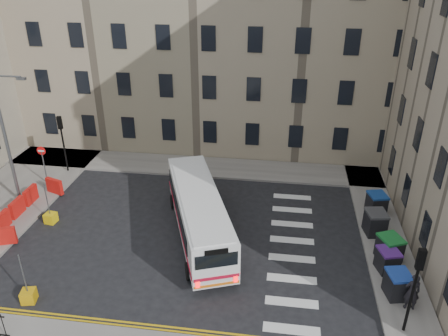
% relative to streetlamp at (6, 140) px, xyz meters
% --- Properties ---
extents(ground, '(120.00, 120.00, 0.00)m').
position_rel_streetlamp_xyz_m(ground, '(13.00, -2.00, -4.34)').
color(ground, black).
rests_on(ground, ground).
extents(pavement_north, '(36.00, 3.20, 0.15)m').
position_rel_streetlamp_xyz_m(pavement_north, '(7.00, 6.60, -4.26)').
color(pavement_north, slate).
rests_on(pavement_north, ground).
extents(pavement_east, '(2.40, 26.00, 0.15)m').
position_rel_streetlamp_xyz_m(pavement_east, '(22.00, 2.00, -4.26)').
color(pavement_east, slate).
rests_on(pavement_east, ground).
extents(terrace_north, '(38.30, 10.80, 17.20)m').
position_rel_streetlamp_xyz_m(terrace_north, '(6.00, 13.50, 4.28)').
color(terrace_north, gray).
rests_on(terrace_north, ground).
extents(traffic_light_east, '(0.28, 0.22, 4.10)m').
position_rel_streetlamp_xyz_m(traffic_light_east, '(21.60, -7.50, -1.47)').
color(traffic_light_east, black).
rests_on(traffic_light_east, pavement_east).
extents(traffic_light_nw, '(0.28, 0.22, 4.10)m').
position_rel_streetlamp_xyz_m(traffic_light_nw, '(1.00, 4.50, -1.47)').
color(traffic_light_nw, black).
rests_on(traffic_light_nw, pavement_west).
extents(streetlamp, '(0.50, 0.22, 8.14)m').
position_rel_streetlamp_xyz_m(streetlamp, '(0.00, 0.00, 0.00)').
color(streetlamp, '#595B5E').
rests_on(streetlamp, pavement_west).
extents(no_entry_north, '(0.60, 0.08, 3.00)m').
position_rel_streetlamp_xyz_m(no_entry_north, '(0.50, 2.50, -2.26)').
color(no_entry_north, '#595B5E').
rests_on(no_entry_north, pavement_west).
extents(roadworks_barriers, '(1.66, 6.26, 1.00)m').
position_rel_streetlamp_xyz_m(roadworks_barriers, '(1.16, -1.50, -3.69)').
color(roadworks_barriers, red).
rests_on(roadworks_barriers, pavement_west).
extents(bus, '(5.48, 9.87, 2.65)m').
position_rel_streetlamp_xyz_m(bus, '(11.86, -1.85, -2.81)').
color(bus, silver).
rests_on(bus, ground).
extents(wheelie_bin_a, '(1.18, 1.30, 1.24)m').
position_rel_streetlamp_xyz_m(wheelie_bin_a, '(21.68, -5.41, -3.56)').
color(wheelie_bin_a, black).
rests_on(wheelie_bin_a, pavement_east).
extents(wheelie_bin_b, '(1.18, 1.28, 1.18)m').
position_rel_streetlamp_xyz_m(wheelie_bin_b, '(21.58, -3.63, -3.59)').
color(wheelie_bin_b, black).
rests_on(wheelie_bin_b, pavement_east).
extents(wheelie_bin_c, '(1.41, 1.49, 1.30)m').
position_rel_streetlamp_xyz_m(wheelie_bin_c, '(21.84, -2.70, -3.53)').
color(wheelie_bin_c, black).
rests_on(wheelie_bin_c, pavement_east).
extents(wheelie_bin_d, '(1.25, 1.38, 1.35)m').
position_rel_streetlamp_xyz_m(wheelie_bin_d, '(21.50, -0.44, -3.51)').
color(wheelie_bin_d, black).
rests_on(wheelie_bin_d, pavement_east).
extents(wheelie_bin_e, '(1.24, 1.35, 1.26)m').
position_rel_streetlamp_xyz_m(wheelie_bin_e, '(21.94, 1.76, -3.55)').
color(wheelie_bin_e, black).
rests_on(wheelie_bin_e, pavement_east).
extents(pedestrian, '(0.69, 0.46, 1.84)m').
position_rel_streetlamp_xyz_m(pedestrian, '(22.09, -6.17, -3.27)').
color(pedestrian, black).
rests_on(pedestrian, pavement_east).
extents(bollard_yellow, '(0.67, 0.67, 0.60)m').
position_rel_streetlamp_xyz_m(bollard_yellow, '(3.00, -1.79, -4.04)').
color(bollard_yellow, '#DEB80C').
rests_on(bollard_yellow, ground).
extents(bollard_chevron, '(0.72, 0.72, 0.60)m').
position_rel_streetlamp_xyz_m(bollard_chevron, '(5.21, -8.00, -4.04)').
color(bollard_chevron, '#C4900B').
rests_on(bollard_chevron, ground).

